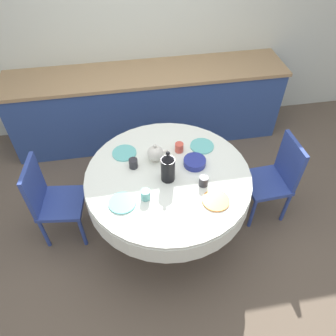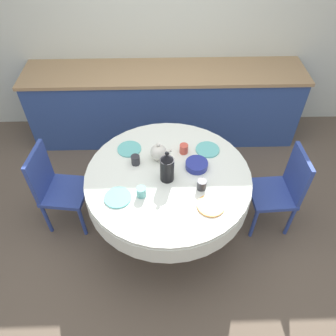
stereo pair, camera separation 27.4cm
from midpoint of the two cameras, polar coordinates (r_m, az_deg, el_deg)
ground_plane at (r=3.39m, az=2.34°, el=-10.13°), size 12.00×12.00×0.00m
wall_back at (r=4.00m, az=1.38°, el=23.61°), size 7.00×0.05×2.60m
kitchen_counter at (r=4.11m, az=1.38°, el=10.91°), size 3.24×0.64×0.92m
dining_table at (r=2.88m, az=2.72°, el=-2.93°), size 1.44×1.44×0.76m
chair_left at (r=3.27m, az=21.47°, el=-3.38°), size 0.42×0.42×0.90m
chair_right at (r=3.20m, az=-16.73°, el=-3.10°), size 0.45×0.45×0.90m
plate_near_left at (r=2.63m, az=-5.80°, el=-5.30°), size 0.22×0.22×0.01m
cup_near_left at (r=2.61m, az=-1.69°, el=-4.35°), size 0.08×0.08×0.09m
plate_near_right at (r=2.61m, az=10.46°, el=-6.64°), size 0.22×0.22×0.01m
cup_near_right at (r=2.69m, az=8.79°, el=-3.05°), size 0.08×0.08×0.09m
plate_far_left at (r=3.02m, az=-4.18°, el=3.21°), size 0.22×0.22×0.01m
cup_far_left at (r=2.86m, az=-2.96°, el=1.27°), size 0.08×0.08×0.09m
plate_far_right at (r=3.05m, az=9.47°, el=3.06°), size 0.22×0.22×0.01m
cup_far_right at (r=2.97m, az=5.41°, el=3.23°), size 0.08×0.08×0.09m
coffee_carafe at (r=2.66m, az=2.78°, el=-0.05°), size 0.12×0.12×0.31m
teapot at (r=2.87m, az=1.07°, el=2.62°), size 0.20×0.14×0.19m
fruit_bowl at (r=2.86m, az=7.75°, el=0.40°), size 0.20×0.20×0.06m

